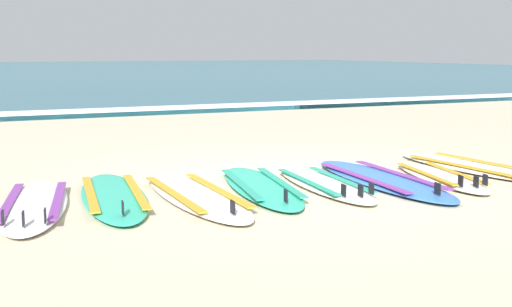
% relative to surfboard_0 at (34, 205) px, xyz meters
% --- Properties ---
extents(ground_plane, '(80.00, 80.00, 0.00)m').
position_rel_surfboard_0_xyz_m(ground_plane, '(2.77, 0.33, -0.04)').
color(ground_plane, beige).
extents(wave_foam_strip, '(80.00, 1.06, 0.11)m').
position_rel_surfboard_0_xyz_m(wave_foam_strip, '(2.77, 8.46, 0.02)').
color(wave_foam_strip, white).
rests_on(wave_foam_strip, ground).
extents(surfboard_0, '(1.03, 2.33, 0.18)m').
position_rel_surfboard_0_xyz_m(surfboard_0, '(0.00, 0.00, 0.00)').
color(surfboard_0, white).
rests_on(surfboard_0, ground).
extents(surfboard_1, '(0.92, 2.40, 0.18)m').
position_rel_surfboard_0_xyz_m(surfboard_1, '(0.72, 0.07, -0.00)').
color(surfboard_1, '#2DB793').
rests_on(surfboard_1, ground).
extents(surfboard_2, '(0.66, 2.44, 0.18)m').
position_rel_surfboard_0_xyz_m(surfboard_2, '(1.43, -0.23, -0.00)').
color(surfboard_2, white).
rests_on(surfboard_2, ground).
extents(surfboard_3, '(0.99, 2.34, 0.18)m').
position_rel_surfboard_0_xyz_m(surfboard_3, '(2.17, -0.11, -0.00)').
color(surfboard_3, '#2DB793').
rests_on(surfboard_3, ground).
extents(surfboard_4, '(0.73, 2.11, 0.18)m').
position_rel_surfboard_0_xyz_m(surfboard_4, '(2.81, -0.26, 0.00)').
color(surfboard_4, silver).
rests_on(surfboard_4, ground).
extents(surfboard_5, '(0.84, 2.61, 0.18)m').
position_rel_surfboard_0_xyz_m(surfboard_5, '(3.50, -0.29, -0.00)').
color(surfboard_5, '#3875CC').
rests_on(surfboard_5, ground).
extents(surfboard_6, '(0.90, 1.98, 0.18)m').
position_rel_surfboard_0_xyz_m(surfboard_6, '(4.16, -0.44, 0.00)').
color(surfboard_6, silver).
rests_on(surfboard_6, ground).
extents(surfboard_7, '(0.74, 2.41, 0.18)m').
position_rel_surfboard_0_xyz_m(surfboard_7, '(4.90, -0.14, -0.00)').
color(surfboard_7, white).
rests_on(surfboard_7, ground).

